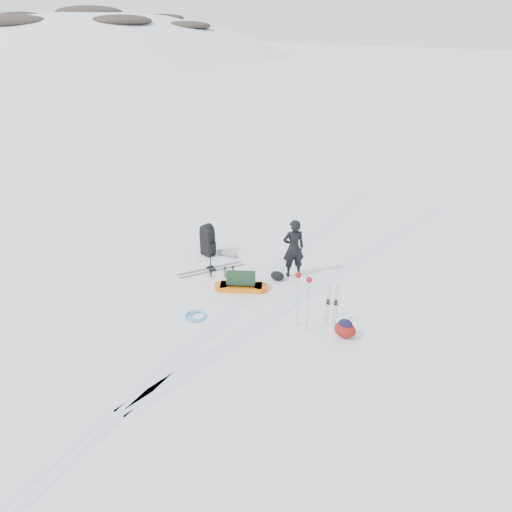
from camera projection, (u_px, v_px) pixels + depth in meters
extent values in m
plane|color=white|center=(254.00, 290.00, 12.64)|extent=(200.00, 200.00, 0.00)
ellipsoid|color=white|center=(121.00, 255.00, 105.92)|extent=(143.00, 121.00, 93.50)
ellipsoid|color=black|center=(89.00, 12.00, 85.53)|extent=(13.00, 10.00, 2.20)
ellipsoid|color=black|center=(121.00, 21.00, 74.66)|extent=(10.40, 8.00, 1.76)
ellipsoid|color=black|center=(65.00, 18.00, 96.08)|extent=(9.10, 7.00, 1.54)
ellipsoid|color=black|center=(16.00, 21.00, 75.55)|extent=(11.70, 9.00, 1.98)
ellipsoid|color=black|center=(164.00, 18.00, 88.29)|extent=(7.80, 6.00, 1.32)
ellipsoid|color=black|center=(19.00, 17.00, 83.74)|extent=(9.88, 7.60, 1.67)
ellipsoid|color=black|center=(187.00, 26.00, 78.08)|extent=(8.32, 6.40, 1.41)
ellipsoid|color=black|center=(7.00, 22.00, 92.04)|extent=(7.80, 6.00, 1.32)
cube|color=silver|center=(250.00, 289.00, 12.70)|extent=(1.40, 17.97, 0.01)
cube|color=silver|center=(258.00, 292.00, 12.58)|extent=(1.40, 17.97, 0.01)
cube|color=silver|center=(334.00, 272.00, 13.52)|extent=(2.09, 13.88, 0.01)
cube|color=silver|center=(342.00, 274.00, 13.40)|extent=(2.09, 13.88, 0.01)
imported|color=black|center=(294.00, 248.00, 13.02)|extent=(0.68, 0.68, 1.60)
cube|color=orange|center=(241.00, 287.00, 12.65)|extent=(1.14, 0.90, 0.13)
cylinder|color=#F15A0E|center=(260.00, 288.00, 12.62)|extent=(0.53, 0.53, 0.13)
cylinder|color=#D3630C|center=(222.00, 287.00, 12.68)|extent=(0.53, 0.53, 0.13)
cylinder|color=black|center=(241.00, 278.00, 12.54)|extent=(0.81, 0.69, 0.39)
cube|color=black|center=(208.00, 243.00, 14.34)|extent=(0.42, 0.33, 0.75)
cylinder|color=black|center=(207.00, 230.00, 14.17)|extent=(0.40, 0.32, 0.36)
cube|color=black|center=(213.00, 248.00, 14.28)|extent=(0.12, 0.20, 0.32)
cylinder|color=gray|center=(228.00, 254.00, 14.39)|extent=(0.60, 0.21, 0.16)
cylinder|color=black|center=(210.00, 255.00, 13.03)|extent=(0.02, 0.02, 1.28)
cylinder|color=black|center=(210.00, 256.00, 12.95)|extent=(0.02, 0.02, 1.28)
torus|color=black|center=(211.00, 273.00, 13.26)|extent=(0.09, 0.09, 0.01)
torus|color=black|center=(211.00, 275.00, 13.18)|extent=(0.09, 0.09, 0.01)
sphere|color=black|center=(209.00, 233.00, 12.69)|extent=(0.17, 0.17, 0.17)
cylinder|color=silver|center=(297.00, 301.00, 10.95)|extent=(0.02, 0.02, 1.27)
cylinder|color=#B6B8BD|center=(308.00, 306.00, 10.76)|extent=(0.02, 0.02, 1.27)
torus|color=#B2B3BA|center=(296.00, 322.00, 11.19)|extent=(0.09, 0.09, 0.01)
torus|color=#A1A3A8|center=(307.00, 327.00, 11.00)|extent=(0.09, 0.09, 0.01)
sphere|color=maroon|center=(298.00, 275.00, 10.66)|extent=(0.14, 0.14, 0.14)
sphere|color=maroon|center=(309.00, 280.00, 10.47)|extent=(0.14, 0.14, 0.14)
cube|color=gray|center=(212.00, 271.00, 13.57)|extent=(1.06, 1.64, 0.02)
cube|color=gray|center=(210.00, 268.00, 13.72)|extent=(1.06, 1.64, 0.02)
cube|color=black|center=(212.00, 270.00, 13.55)|extent=(0.16, 0.20, 0.05)
cube|color=black|center=(210.00, 267.00, 13.70)|extent=(0.16, 0.20, 0.05)
cube|color=silver|center=(328.00, 303.00, 12.08)|extent=(0.77, 1.75, 0.02)
cube|color=#BABCC1|center=(335.00, 304.00, 12.04)|extent=(0.77, 1.75, 0.02)
cube|color=black|center=(328.00, 302.00, 12.06)|extent=(0.14, 0.20, 0.05)
cube|color=black|center=(336.00, 303.00, 12.03)|extent=(0.14, 0.20, 0.05)
torus|color=#5697D2|center=(196.00, 316.00, 11.52)|extent=(0.66, 0.66, 0.05)
torus|color=#61A9ED|center=(198.00, 315.00, 11.52)|extent=(0.52, 0.52, 0.05)
ellipsoid|color=maroon|center=(345.00, 330.00, 10.77)|extent=(0.53, 0.42, 0.35)
ellipsoid|color=black|center=(345.00, 324.00, 10.70)|extent=(0.34, 0.28, 0.17)
cylinder|color=slate|center=(225.00, 273.00, 13.21)|extent=(0.09, 0.09, 0.27)
cylinder|color=slate|center=(233.00, 271.00, 13.30)|extent=(0.09, 0.09, 0.25)
cylinder|color=black|center=(225.00, 268.00, 13.14)|extent=(0.08, 0.08, 0.03)
cylinder|color=black|center=(233.00, 267.00, 13.24)|extent=(0.08, 0.08, 0.03)
ellipsoid|color=black|center=(277.00, 276.00, 13.09)|extent=(0.43, 0.36, 0.24)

